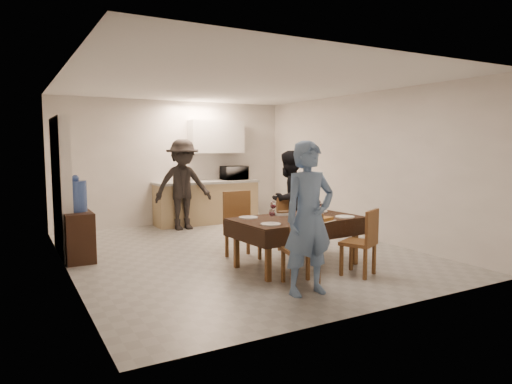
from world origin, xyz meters
TOP-DOWN VIEW (x-y plane):
  - floor at (0.00, 0.00)m, footprint 5.00×6.00m
  - ceiling at (0.00, 0.00)m, footprint 5.00×6.00m
  - wall_back at (0.00, 3.00)m, footprint 5.00×0.02m
  - wall_front at (0.00, -3.00)m, footprint 5.00×0.02m
  - wall_left at (-2.50, 0.00)m, footprint 0.02×6.00m
  - wall_right at (2.50, 0.00)m, footprint 0.02×6.00m
  - stub_partition at (-2.42, 1.20)m, footprint 0.15×1.40m
  - kitchen_base_cabinet at (0.60, 2.68)m, footprint 2.20×0.60m
  - kitchen_worktop at (0.60, 2.68)m, footprint 2.24×0.64m
  - upper_cabinet at (0.90, 2.82)m, footprint 1.20×0.34m
  - dining_table at (0.33, -1.15)m, footprint 1.81×1.14m
  - chair_near_left at (-0.12, -1.98)m, footprint 0.48×0.49m
  - chair_near_right at (0.78, -1.98)m, footprint 0.53×0.55m
  - chair_far_left at (-0.12, -0.49)m, footprint 0.45×0.45m
  - chair_far_right at (0.78, -0.48)m, footprint 0.43×0.43m
  - console at (-2.28, 0.68)m, footprint 0.39×0.78m
  - water_jug at (-2.28, 0.68)m, footprint 0.30×0.30m
  - wine_bottle at (0.28, -1.10)m, footprint 0.08×0.08m
  - water_pitcher at (0.68, -1.20)m, footprint 0.12×0.12m
  - savoury_tart at (0.43, -1.53)m, footprint 0.46×0.40m
  - salad_bowl at (0.63, -0.97)m, footprint 0.17×0.17m
  - mushroom_dish at (0.28, -0.87)m, footprint 0.21×0.21m
  - wine_glass_a at (-0.22, -1.40)m, footprint 0.09×0.09m
  - wine_glass_b at (0.88, -0.90)m, footprint 0.08×0.08m
  - wine_glass_c at (0.13, -0.85)m, footprint 0.09×0.09m
  - plate_near_left at (-0.27, -1.45)m, footprint 0.25×0.25m
  - plate_near_right at (0.93, -1.45)m, footprint 0.26×0.26m
  - plate_far_left at (-0.27, -0.85)m, footprint 0.26×0.26m
  - plate_far_right at (0.93, -0.85)m, footprint 0.26×0.26m
  - microwave at (1.26, 2.68)m, footprint 0.54×0.37m
  - person_near at (-0.22, -2.20)m, footprint 0.64×0.44m
  - person_far at (0.88, -0.10)m, footprint 0.94×0.84m
  - person_kitchen at (-0.09, 2.23)m, footprint 1.15×0.66m

SIDE VIEW (x-z plane):
  - floor at x=0.00m, z-range -0.01..0.01m
  - console at x=-2.28m, z-range 0.00..0.72m
  - kitchen_base_cabinet at x=0.60m, z-range 0.00..0.86m
  - chair_near_right at x=0.78m, z-range 0.29..0.76m
  - chair_far_right at x=0.78m, z-range 0.30..0.77m
  - chair_near_left at x=-0.12m, z-range 0.30..0.78m
  - chair_far_left at x=-0.12m, z-range 0.34..0.87m
  - dining_table at x=0.33m, z-range 0.31..0.99m
  - plate_near_left at x=-0.27m, z-range 0.68..0.70m
  - plate_far_right at x=0.93m, z-range 0.68..0.70m
  - plate_far_left at x=-0.27m, z-range 0.68..0.70m
  - plate_near_right at x=0.93m, z-range 0.68..0.70m
  - mushroom_dish at x=0.28m, z-range 0.68..0.72m
  - savoury_tart at x=0.43m, z-range 0.68..0.73m
  - salad_bowl at x=0.63m, z-range 0.68..0.75m
  - water_pitcher at x=0.68m, z-range 0.68..0.86m
  - wine_glass_b at x=0.88m, z-range 0.68..0.87m
  - wine_glass_a at x=-0.22m, z-range 0.68..0.88m
  - wine_glass_c at x=0.13m, z-range 0.68..0.89m
  - person_far at x=0.88m, z-range 0.00..1.59m
  - wine_bottle at x=0.28m, z-range 0.68..0.99m
  - person_near at x=-0.22m, z-range 0.00..1.73m
  - kitchen_worktop at x=0.60m, z-range 0.86..0.91m
  - person_kitchen at x=-0.09m, z-range 0.00..1.79m
  - water_jug at x=-2.28m, z-range 0.72..1.17m
  - stub_partition at x=-2.42m, z-range 0.00..2.10m
  - microwave at x=1.26m, z-range 0.91..1.21m
  - wall_back at x=0.00m, z-range 0.00..2.60m
  - wall_front at x=0.00m, z-range 0.00..2.60m
  - wall_left at x=-2.50m, z-range 0.00..2.60m
  - wall_right at x=2.50m, z-range 0.00..2.60m
  - upper_cabinet at x=0.90m, z-range 1.50..2.20m
  - ceiling at x=0.00m, z-range 2.59..2.61m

